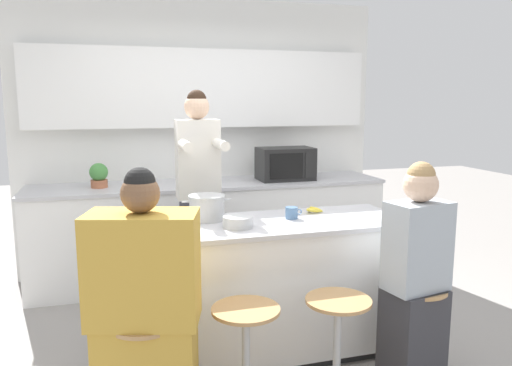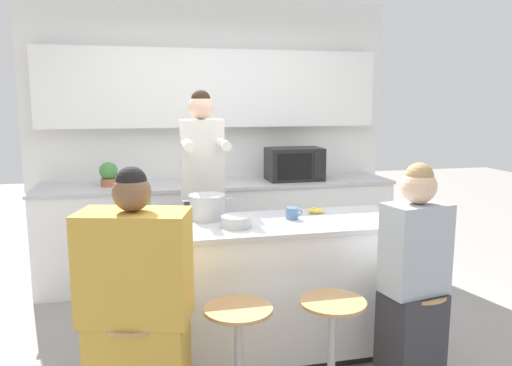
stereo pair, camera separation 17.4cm
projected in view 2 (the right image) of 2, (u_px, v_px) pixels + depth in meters
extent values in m
plane|color=gray|center=(258.00, 354.00, 3.40)|extent=(16.00, 16.00, 0.00)
cube|color=silver|center=(213.00, 136.00, 5.08)|extent=(3.62, 0.06, 2.70)
cube|color=white|center=(214.00, 89.00, 4.90)|extent=(3.33, 0.16, 0.75)
cube|color=white|center=(220.00, 231.00, 4.86)|extent=(3.33, 0.67, 0.91)
cube|color=#BCBCC1|center=(219.00, 183.00, 4.79)|extent=(3.36, 0.70, 0.03)
cube|color=black|center=(258.00, 350.00, 3.39)|extent=(1.84, 0.55, 0.06)
cube|color=white|center=(258.00, 288.00, 3.32)|extent=(1.92, 0.63, 0.83)
cube|color=#BCBCC1|center=(258.00, 225.00, 3.25)|extent=(1.96, 0.67, 0.03)
cylinder|color=tan|center=(137.00, 319.00, 2.52)|extent=(0.37, 0.37, 0.02)
cylinder|color=#B7BABC|center=(239.00, 363.00, 2.69)|extent=(0.04, 0.04, 0.59)
cylinder|color=tan|center=(238.00, 309.00, 2.63)|extent=(0.37, 0.37, 0.02)
cylinder|color=#B7BABC|center=(332.00, 354.00, 2.78)|extent=(0.04, 0.04, 0.59)
cylinder|color=tan|center=(333.00, 302.00, 2.73)|extent=(0.37, 0.37, 0.02)
cylinder|color=#B7BABC|center=(412.00, 340.00, 2.94)|extent=(0.04, 0.04, 0.59)
cylinder|color=tan|center=(414.00, 291.00, 2.89)|extent=(0.37, 0.37, 0.02)
cube|color=#383842|center=(204.00, 258.00, 3.92)|extent=(0.28, 0.23, 0.97)
cube|color=silver|center=(202.00, 159.00, 3.79)|extent=(0.33, 0.23, 0.60)
cylinder|color=silver|center=(188.00, 145.00, 3.48)|extent=(0.08, 0.33, 0.07)
cylinder|color=silver|center=(223.00, 144.00, 3.53)|extent=(0.08, 0.33, 0.07)
sphere|color=#DBB293|center=(201.00, 107.00, 3.73)|extent=(0.19, 0.19, 0.19)
sphere|color=black|center=(201.00, 100.00, 3.72)|extent=(0.15, 0.15, 0.15)
cube|color=gold|center=(135.00, 266.00, 2.45)|extent=(0.59, 0.42, 0.55)
sphere|color=brown|center=(132.00, 192.00, 2.39)|extent=(0.23, 0.23, 0.19)
sphere|color=black|center=(131.00, 182.00, 2.38)|extent=(0.19, 0.19, 0.15)
cube|color=#333338|center=(410.00, 343.00, 2.90)|extent=(0.36, 0.32, 0.63)
cube|color=#9EA8B2|center=(415.00, 249.00, 2.81)|extent=(0.39, 0.28, 0.52)
sphere|color=#DBB293|center=(419.00, 186.00, 2.75)|extent=(0.23, 0.23, 0.20)
sphere|color=#A37F51|center=(419.00, 177.00, 2.74)|extent=(0.18, 0.18, 0.16)
cylinder|color=#B7BABC|center=(207.00, 208.00, 3.32)|extent=(0.23, 0.23, 0.16)
cylinder|color=#B7BABC|center=(207.00, 195.00, 3.31)|extent=(0.25, 0.25, 0.01)
cylinder|color=#B7BABC|center=(186.00, 201.00, 3.28)|extent=(0.05, 0.01, 0.01)
cylinder|color=#B7BABC|center=(228.00, 199.00, 3.35)|extent=(0.05, 0.01, 0.01)
cylinder|color=#B7BABC|center=(236.00, 222.00, 3.12)|extent=(0.19, 0.19, 0.07)
cylinder|color=#4C7099|center=(292.00, 213.00, 3.33)|extent=(0.08, 0.08, 0.08)
torus|color=#4C7099|center=(300.00, 212.00, 3.35)|extent=(0.04, 0.01, 0.04)
ellipsoid|color=yellow|center=(316.00, 211.00, 3.48)|extent=(0.11, 0.04, 0.05)
ellipsoid|color=yellow|center=(311.00, 210.00, 3.50)|extent=(0.08, 0.10, 0.05)
ellipsoid|color=yellow|center=(318.00, 210.00, 3.52)|extent=(0.09, 0.10, 0.05)
cube|color=#38844C|center=(145.00, 209.00, 3.19)|extent=(0.07, 0.07, 0.19)
cylinder|color=white|center=(144.00, 194.00, 3.18)|extent=(0.03, 0.03, 0.02)
cube|color=black|center=(294.00, 164.00, 4.88)|extent=(0.53, 0.34, 0.32)
cube|color=black|center=(295.00, 166.00, 4.70)|extent=(0.33, 0.01, 0.24)
cube|color=black|center=(319.00, 166.00, 4.76)|extent=(0.10, 0.01, 0.25)
cylinder|color=#A86042|center=(109.00, 182.00, 4.55)|extent=(0.15, 0.15, 0.07)
sphere|color=#478942|center=(108.00, 171.00, 4.53)|extent=(0.16, 0.16, 0.16)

